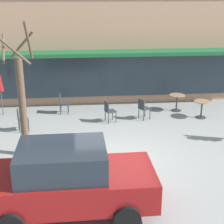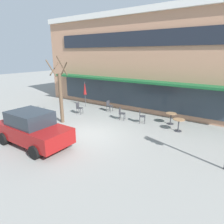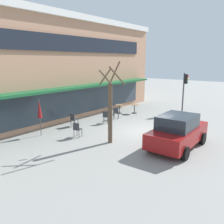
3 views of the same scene
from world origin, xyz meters
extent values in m
plane|color=gray|center=(0.00, 0.00, 0.00)|extent=(80.00, 80.00, 0.00)
cube|color=tan|center=(0.00, 10.00, 3.89)|extent=(19.88, 8.00, 7.77)
cube|color=silver|center=(0.00, 5.88, 7.52)|extent=(19.88, 0.24, 0.44)
cube|color=#19592D|center=(0.00, 5.45, 2.55)|extent=(16.90, 1.10, 0.16)
cube|color=#1E232D|center=(0.00, 5.94, 5.60)|extent=(15.91, 0.10, 1.10)
cube|color=#2D3842|center=(0.00, 5.94, 1.35)|extent=(15.91, 0.10, 1.90)
cylinder|color=#333338|center=(3.31, 4.61, 0.01)|extent=(0.44, 0.44, 0.03)
cylinder|color=#333338|center=(3.31, 4.61, 0.38)|extent=(0.07, 0.07, 0.70)
cylinder|color=#99704C|center=(3.31, 4.61, 0.74)|extent=(0.70, 0.70, 0.03)
cylinder|color=#333338|center=(4.13, 3.62, 0.01)|extent=(0.44, 0.44, 0.03)
cylinder|color=#333338|center=(4.13, 3.62, 0.38)|extent=(0.07, 0.07, 0.70)
cylinder|color=#99704C|center=(4.13, 3.62, 0.74)|extent=(0.70, 0.70, 0.03)
cylinder|color=#4C4C51|center=(-4.49, 4.80, 1.10)|extent=(0.04, 0.04, 2.20)
cone|color=maroon|center=(-4.49, 4.80, 1.65)|extent=(0.28, 0.28, 1.10)
cylinder|color=#333338|center=(0.29, 3.73, 0.23)|extent=(0.04, 0.04, 0.45)
cylinder|color=#333338|center=(0.40, 3.41, 0.23)|extent=(0.04, 0.04, 0.45)
cylinder|color=#333338|center=(-0.03, 3.61, 0.23)|extent=(0.04, 0.04, 0.45)
cylinder|color=#333338|center=(0.08, 3.29, 0.23)|extent=(0.04, 0.04, 0.45)
cube|color=#333338|center=(0.18, 3.51, 0.47)|extent=(0.51, 0.51, 0.04)
cube|color=#333338|center=(0.01, 3.45, 0.69)|extent=(0.17, 0.39, 0.40)
cylinder|color=#333338|center=(1.73, 3.95, 0.23)|extent=(0.04, 0.04, 0.45)
cylinder|color=#333338|center=(1.89, 3.65, 0.23)|extent=(0.04, 0.04, 0.45)
cylinder|color=#333338|center=(1.43, 3.79, 0.23)|extent=(0.04, 0.04, 0.45)
cylinder|color=#333338|center=(1.59, 3.49, 0.23)|extent=(0.04, 0.04, 0.45)
cube|color=#333338|center=(1.66, 3.72, 0.47)|extent=(0.54, 0.54, 0.04)
cube|color=#333338|center=(1.50, 3.64, 0.69)|extent=(0.22, 0.37, 0.40)
cylinder|color=#333338|center=(-1.61, 4.90, 0.23)|extent=(0.04, 0.04, 0.45)
cylinder|color=#333338|center=(-1.62, 4.56, 0.23)|extent=(0.04, 0.04, 0.45)
cylinder|color=#333338|center=(-1.95, 4.91, 0.23)|extent=(0.04, 0.04, 0.45)
cylinder|color=#333338|center=(-1.96, 4.57, 0.23)|extent=(0.04, 0.04, 0.45)
cube|color=#333338|center=(-1.79, 4.74, 0.47)|extent=(0.41, 0.41, 0.04)
cube|color=#333338|center=(-1.97, 4.74, 0.69)|extent=(0.05, 0.40, 0.40)
cylinder|color=#333338|center=(-3.18, 3.06, 0.23)|extent=(0.04, 0.04, 0.45)
cylinder|color=#333338|center=(-3.10, 2.73, 0.23)|extent=(0.04, 0.04, 0.45)
cylinder|color=#333338|center=(-3.51, 2.97, 0.23)|extent=(0.04, 0.04, 0.45)
cylinder|color=#333338|center=(-3.43, 2.64, 0.23)|extent=(0.04, 0.04, 0.45)
cube|color=#333338|center=(-3.30, 2.85, 0.47)|extent=(0.49, 0.49, 0.04)
cube|color=#333338|center=(-3.48, 2.80, 0.69)|extent=(0.14, 0.40, 0.40)
cube|color=maroon|center=(-1.37, -2.52, 0.70)|extent=(4.22, 1.85, 0.76)
cube|color=#232B33|center=(-1.52, -2.52, 1.42)|extent=(2.12, 1.62, 0.68)
cylinder|color=black|center=(-0.08, -1.60, 0.32)|extent=(0.64, 0.23, 0.64)
cylinder|color=black|center=(-0.06, -3.40, 0.32)|extent=(0.64, 0.23, 0.64)
cylinder|color=black|center=(-2.69, -1.63, 0.32)|extent=(0.64, 0.23, 0.64)
cylinder|color=black|center=(-2.66, -3.43, 0.32)|extent=(0.64, 0.23, 0.64)
cylinder|color=brown|center=(-2.91, 0.73, 1.65)|extent=(0.24, 0.24, 3.30)
cylinder|color=brown|center=(-2.55, 0.70, 3.80)|extent=(0.14, 0.79, 1.24)
cylinder|color=brown|center=(-2.83, 1.11, 3.62)|extent=(0.83, 0.25, 0.88)
cylinder|color=brown|center=(-3.31, 0.68, 3.58)|extent=(0.18, 0.86, 0.81)
cylinder|color=brown|center=(-3.00, 0.19, 3.68)|extent=(1.14, 0.26, 1.01)
cylinder|color=#47474C|center=(7.02, 0.53, 1.70)|extent=(0.12, 0.12, 3.40)
cube|color=black|center=(7.02, 0.35, 2.90)|extent=(0.26, 0.20, 0.80)
sphere|color=red|center=(7.02, 0.22, 3.17)|extent=(0.13, 0.13, 0.13)
sphere|color=gold|center=(7.02, 0.22, 2.91)|extent=(0.13, 0.13, 0.13)
sphere|color=green|center=(7.02, 0.22, 2.65)|extent=(0.13, 0.13, 0.13)
camera|label=1|loc=(-1.01, -9.91, 5.24)|focal=55.00mm
camera|label=2|loc=(7.35, -7.97, 4.52)|focal=32.00mm
camera|label=3|loc=(-12.71, -6.97, 4.48)|focal=38.00mm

